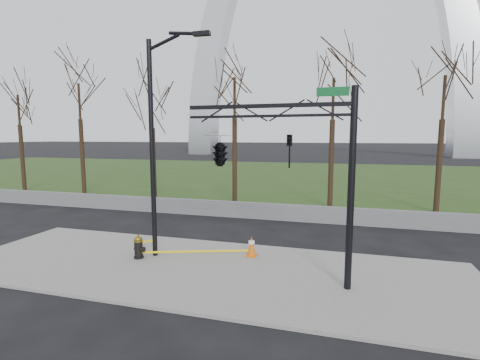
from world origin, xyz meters
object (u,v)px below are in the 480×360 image
(traffic_cone, at_px, (252,246))
(street_light, at_px, (157,134))
(traffic_signal_mast, at_px, (243,151))
(fire_hydrant, at_px, (139,247))

(traffic_cone, bearing_deg, street_light, -164.59)
(traffic_cone, xyz_separation_m, street_light, (-3.32, -0.92, 4.21))
(traffic_cone, distance_m, traffic_signal_mast, 4.15)
(street_light, bearing_deg, traffic_signal_mast, -17.44)
(traffic_cone, bearing_deg, fire_hydrant, -160.85)
(street_light, bearing_deg, fire_hydrant, -145.58)
(traffic_cone, height_order, traffic_signal_mast, traffic_signal_mast)
(traffic_cone, relative_size, street_light, 0.09)
(traffic_cone, height_order, street_light, street_light)
(fire_hydrant, distance_m, street_light, 4.26)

